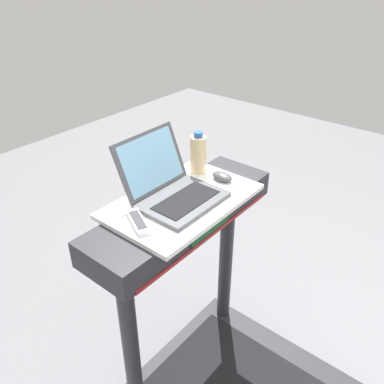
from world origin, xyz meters
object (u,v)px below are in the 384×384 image
at_px(laptop, 172,187).
at_px(tv_remote, 138,222).
at_px(computer_mouse, 222,176).
at_px(water_bottle, 198,154).

distance_m(laptop, tv_remote, 0.22).
distance_m(computer_mouse, water_bottle, 0.15).
relative_size(water_bottle, tv_remote, 1.15).
bearing_deg(water_bottle, computer_mouse, -88.67).
bearing_deg(laptop, computer_mouse, -16.30).
bearing_deg(tv_remote, computer_mouse, -5.05).
relative_size(laptop, water_bottle, 1.76).
distance_m(water_bottle, tv_remote, 0.47).
height_order(laptop, computer_mouse, laptop).
xyz_separation_m(laptop, tv_remote, (-0.22, -0.03, -0.04)).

